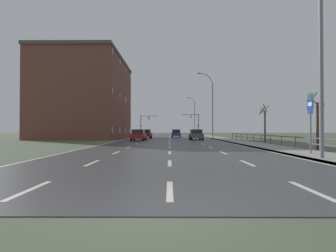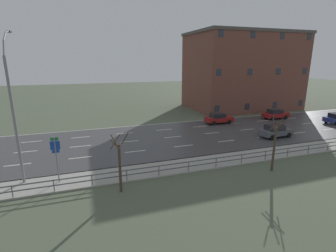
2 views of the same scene
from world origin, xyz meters
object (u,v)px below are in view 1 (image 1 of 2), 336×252
Objects in this scene: street_lamp_foreground at (317,50)px; car_distant at (196,134)px; car_near_left at (146,134)px; car_far_left at (138,135)px; traffic_signal_right at (196,121)px; highway_sign at (310,116)px; brick_building at (87,98)px; traffic_signal_left at (144,122)px; street_lamp_midground at (212,106)px; street_lamp_distant at (194,116)px; car_near_right at (176,133)px.

street_lamp_foreground is 27.48m from car_distant.
car_near_left is 0.99× the size of car_distant.
street_lamp_foreground is 2.74× the size of car_far_left.
traffic_signal_right is (-0.34, 59.26, -1.68)m from street_lamp_foreground.
street_lamp_foreground is 4.18m from highway_sign.
brick_building reaches higher than highway_sign.
traffic_signal_left is at bearing 72.46° from brick_building.
traffic_signal_left is (-15.33, 57.25, 1.29)m from highway_sign.
street_lamp_midground is at bearing 0.31° from car_near_left.
street_lamp_distant is 41.09m from car_distant.
traffic_signal_left is 0.27× the size of brick_building.
street_lamp_midground is 31.39m from highway_sign.
car_far_left is at bearing 116.34° from street_lamp_foreground.
highway_sign is 24.74m from car_distant.
street_lamp_midground is 33.76m from street_lamp_distant.
street_lamp_distant reaches higher than traffic_signal_right.
street_lamp_distant is 2.06× the size of traffic_signal_left.
car_near_left is (-11.62, -33.52, -4.77)m from street_lamp_distant.
highway_sign is at bearing -75.00° from traffic_signal_left.
brick_building reaches higher than street_lamp_foreground.
street_lamp_foreground reaches higher than car_far_left.
car_near_right is (5.69, 16.91, 0.00)m from car_far_left.
street_lamp_distant is 0.55× the size of brick_building.
car_near_right is 0.20× the size of brick_building.
street_lamp_distant is 2.71× the size of car_near_right.
traffic_signal_left is 34.84m from car_distant.
traffic_signal_left is 21.10m from car_near_right.
street_lamp_distant is 35.80m from car_near_left.
car_far_left is at bearing -89.50° from car_near_left.
car_far_left is at bearing -45.70° from brick_building.
street_lamp_foreground is 2.74× the size of car_near_left.
street_lamp_distant is at bearing 76.57° from car_far_left.
car_near_left is (0.18, 10.28, 0.00)m from car_far_left.
traffic_signal_left is at bearing 106.14° from car_distant.
car_far_left is (2.62, -36.10, -2.86)m from traffic_signal_left.
car_near_left is at bearing 90.66° from car_far_left.
traffic_signal_left is (-14.41, -7.71, -1.92)m from street_lamp_distant.
street_lamp_distant is 3.07× the size of highway_sign.
street_lamp_midground reaches higher than traffic_signal_right.
street_lamp_foreground is at bearing -57.13° from brick_building.
traffic_signal_left is at bearing 105.00° from highway_sign.
traffic_signal_right is at bearing 90.33° from street_lamp_foreground.
traffic_signal_right is (-0.39, -8.25, -1.73)m from street_lamp_distant.
street_lamp_distant is 65.04m from highway_sign.
highway_sign is 0.18× the size of brick_building.
street_lamp_distant is at bearing 72.36° from car_near_left.
traffic_signal_left is 1.32× the size of car_distant.
brick_building is (-10.60, 10.86, 6.35)m from car_far_left.
street_lamp_foreground is at bearing -89.67° from traffic_signal_right.
street_lamp_midground is 12.55m from car_near_left.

